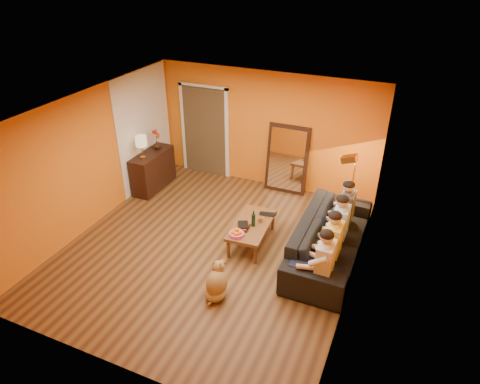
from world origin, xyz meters
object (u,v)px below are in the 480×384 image
at_px(table_lamp, 142,147).
at_px(dog, 217,281).
at_px(sofa, 330,238).
at_px(person_mid_left, 333,244).
at_px(mirror_frame, 287,159).
at_px(floor_lamp, 351,191).
at_px(person_mid_right, 340,226).
at_px(person_far_left, 325,264).
at_px(sideboard, 153,170).
at_px(tumbler, 260,219).
at_px(laptop, 268,216).
at_px(person_far_right, 346,211).
at_px(wine_bottle, 253,218).
at_px(vase, 157,145).
at_px(coffee_table, 252,233).

xyz_separation_m(table_lamp, dog, (2.88, -2.32, -0.80)).
distance_m(sofa, person_mid_left, 0.52).
height_order(mirror_frame, floor_lamp, mirror_frame).
bearing_deg(person_mid_right, floor_lamp, 91.53).
bearing_deg(person_far_left, sideboard, 156.10).
bearing_deg(dog, tumbler, 111.61).
relative_size(sideboard, laptop, 3.63).
bearing_deg(person_far_right, tumbler, -153.98).
bearing_deg(wine_bottle, vase, 154.26).
xyz_separation_m(dog, tumbler, (0.08, 1.64, 0.16)).
xyz_separation_m(table_lamp, laptop, (3.02, -0.44, -0.67)).
xyz_separation_m(dog, person_mid_left, (1.49, 1.23, 0.30)).
xyz_separation_m(mirror_frame, sideboard, (-2.79, -1.08, -0.34)).
xyz_separation_m(floor_lamp, person_far_right, (0.03, -0.57, -0.11)).
distance_m(person_far_right, tumbler, 1.57).
distance_m(dog, person_mid_left, 1.96).
bearing_deg(person_far_left, dog, -155.53).
height_order(dog, person_mid_left, person_mid_left).
relative_size(sofa, tumbler, 25.38).
xyz_separation_m(mirror_frame, coffee_table, (0.05, -2.17, -0.55)).
distance_m(table_lamp, person_far_left, 4.69).
xyz_separation_m(sideboard, table_lamp, (0.00, -0.30, 0.68)).
height_order(coffee_table, wine_bottle, wine_bottle).
distance_m(mirror_frame, table_lamp, 3.13).
bearing_deg(sofa, mirror_frame, 35.72).
xyz_separation_m(person_mid_left, vase, (-4.37, 1.64, 0.33)).
xyz_separation_m(dog, person_far_right, (1.49, 2.33, 0.30)).
bearing_deg(sofa, person_mid_right, -52.43).
bearing_deg(laptop, wine_bottle, -121.87).
bearing_deg(coffee_table, sofa, 2.60).
xyz_separation_m(sideboard, person_far_right, (4.37, -0.29, 0.18)).
height_order(person_mid_left, person_far_right, same).
bearing_deg(mirror_frame, person_far_right, -40.86).
bearing_deg(vase, person_far_right, -7.00).
relative_size(table_lamp, sofa, 0.19).
height_order(person_mid_right, laptop, person_mid_right).
bearing_deg(person_mid_left, person_mid_right, 90.00).
distance_m(person_far_left, vase, 4.90).
height_order(sofa, person_mid_left, person_mid_left).
height_order(sofa, coffee_table, sofa).
height_order(coffee_table, person_far_left, person_far_left).
bearing_deg(coffee_table, person_mid_right, 5.74).
height_order(sofa, dog, sofa).
height_order(person_far_right, tumbler, person_far_right).
distance_m(mirror_frame, dog, 3.72).
relative_size(sideboard, person_far_right, 0.97).
height_order(person_far_right, vase, person_far_right).
distance_m(table_lamp, person_mid_left, 4.53).
xyz_separation_m(table_lamp, person_far_left, (4.37, -1.64, -0.49)).
height_order(wine_bottle, vase, vase).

